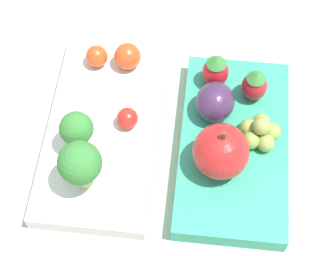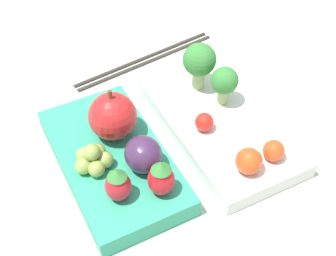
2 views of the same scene
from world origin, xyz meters
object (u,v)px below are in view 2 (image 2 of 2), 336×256
Objects in this scene: strawberry_0 at (118,185)px; chopsticks_pair at (145,59)px; apple at (113,116)px; cherry_tomato_1 at (249,161)px; bento_box_savoury at (219,125)px; cherry_tomato_0 at (274,151)px; broccoli_floret_0 at (199,61)px; plum at (143,154)px; bento_box_fruit at (113,160)px; broccoli_floret_1 at (224,82)px; strawberry_1 at (161,178)px; grape_cluster at (93,159)px; cherry_tomato_2 at (204,122)px.

chopsticks_pair is at bearing 154.69° from strawberry_0.
cherry_tomato_1 is at bearing 49.17° from apple.
cherry_tomato_0 is (0.07, 0.03, 0.02)m from bento_box_savoury.
chopsticks_pair is (-0.10, -0.03, -0.05)m from broccoli_floret_0.
strawberry_0 is at bearing -65.25° from bento_box_savoury.
chopsticks_pair is at bearing 160.17° from plum.
chopsticks_pair is (-0.23, -0.06, -0.03)m from cherry_tomato_0.
cherry_tomato_1 is 0.45× the size of apple.
cherry_tomato_1 reaches higher than bento_box_fruit.
apple is (0.01, -0.13, -0.00)m from broccoli_floret_1.
chopsticks_pair is (-0.23, 0.06, -0.04)m from strawberry_1.
bento_box_fruit is 0.17m from cherry_tomato_0.
broccoli_floret_1 reaches higher than plum.
bento_box_savoury is 1.05× the size of chopsticks_pair.
broccoli_floret_1 reaches higher than chopsticks_pair.
cherry_tomato_0 is 0.12m from strawberry_1.
broccoli_floret_0 reaches higher than cherry_tomato_0.
bento_box_savoury is at bearing 96.71° from grape_cluster.
cherry_tomato_2 is at bearing 94.21° from grape_cluster.
strawberry_1 is (0.01, 0.04, 0.00)m from strawberry_0.
bento_box_fruit is 5.11× the size of grape_cluster.
cherry_tomato_2 is at bearing -70.33° from bento_box_savoury.
apple is (-0.03, -0.09, 0.02)m from cherry_tomato_2.
strawberry_0 is 0.04m from plum.
bento_box_savoury is 0.05m from broccoli_floret_1.
broccoli_floret_0 is 0.14m from cherry_tomato_1.
bento_box_fruit is 7.31× the size of cherry_tomato_1.
cherry_tomato_1 is at bearing -4.80° from bento_box_savoury.
bento_box_fruit reaches higher than bento_box_savoury.
apple reaches higher than bento_box_fruit.
broccoli_floret_0 is 1.51× the size of grape_cluster.
broccoli_floret_0 is at bearing 177.21° from cherry_tomato_1.
cherry_tomato_0 is (0.10, 0.01, -0.02)m from broccoli_floret_1.
strawberry_1 reaches higher than grape_cluster.
bento_box_fruit is 0.19m from chopsticks_pair.
broccoli_floret_0 is 1.47× the size of plum.
broccoli_floret_0 reaches higher than bento_box_fruit.
plum is at bearing -170.99° from strawberry_1.
bento_box_savoury is 1.08× the size of bento_box_fruit.
apple is (-0.03, 0.01, 0.04)m from bento_box_fruit.
plum is 0.05m from grape_cluster.
broccoli_floret_1 is 0.23× the size of chopsticks_pair.
strawberry_1 is 0.04m from plum.
bento_box_savoury is 4.50× the size of broccoli_floret_1.
strawberry_1 is 1.03× the size of grape_cluster.
grape_cluster is at bearing -85.79° from cherry_tomato_2.
chopsticks_pair is at bearing -165.48° from cherry_tomato_0.
cherry_tomato_0 is 0.59× the size of strawberry_0.
grape_cluster is at bearing -83.29° from bento_box_savoury.
cherry_tomato_2 reaches higher than bento_box_savoury.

